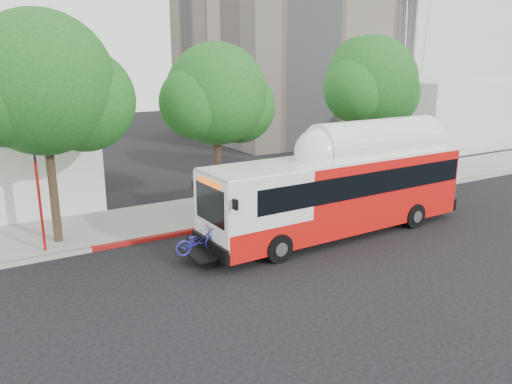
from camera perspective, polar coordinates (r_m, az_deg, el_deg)
ground at (r=21.76m, az=5.27°, el=-6.02°), size 120.00×120.00×0.00m
sidewalk at (r=26.97m, az=-2.87°, el=-1.67°), size 60.00×5.00×0.15m
curb_strip at (r=24.80m, az=-0.03°, el=-3.13°), size 60.00×0.30×0.15m
red_curb_segment at (r=23.48m, az=-6.35°, el=-4.26°), size 10.00×0.32×0.16m
street_tree_left at (r=22.23m, az=-22.02°, el=10.90°), size 6.67×5.80×9.74m
street_tree_mid at (r=25.26m, az=-3.77°, el=10.67°), size 5.75×5.00×8.62m
street_tree_right at (r=30.98m, az=13.50°, el=11.71°), size 6.21×5.40×9.18m
horizon_block at (r=53.31m, az=21.74°, el=8.69°), size 20.00×12.00×6.00m
transit_bus at (r=22.80m, az=9.61°, el=-0.12°), size 13.98×3.28×4.11m
signal_pole at (r=21.81m, az=-23.45°, el=-1.32°), size 0.12×0.39×4.12m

